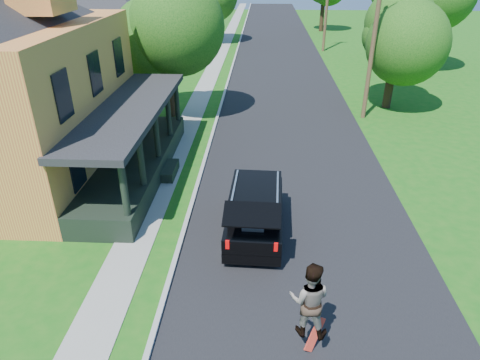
# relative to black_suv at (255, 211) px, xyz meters

# --- Properties ---
(ground) EXTENTS (140.00, 140.00, 0.00)m
(ground) POSITION_rel_black_suv_xyz_m (1.60, -1.97, -0.83)
(ground) COLOR #135C12
(ground) RESTS_ON ground
(street) EXTENTS (8.00, 120.00, 0.02)m
(street) POSITION_rel_black_suv_xyz_m (1.60, 18.03, -0.83)
(street) COLOR black
(street) RESTS_ON ground
(curb) EXTENTS (0.15, 120.00, 0.12)m
(curb) POSITION_rel_black_suv_xyz_m (-2.45, 18.03, -0.83)
(curb) COLOR #9D9C98
(curb) RESTS_ON ground
(sidewalk) EXTENTS (1.30, 120.00, 0.03)m
(sidewalk) POSITION_rel_black_suv_xyz_m (-4.00, 18.03, -0.83)
(sidewalk) COLOR gray
(sidewalk) RESTS_ON ground
(front_walk) EXTENTS (6.50, 1.20, 0.03)m
(front_walk) POSITION_rel_black_suv_xyz_m (-7.90, 4.03, -0.83)
(front_walk) COLOR gray
(front_walk) RESTS_ON ground
(neighbor_house_mid) EXTENTS (12.78, 12.78, 8.30)m
(neighbor_house_mid) POSITION_rel_black_suv_xyz_m (-11.90, 22.03, 3.36)
(neighbor_house_mid) COLOR #ABA397
(neighbor_house_mid) RESTS_ON ground
(black_suv) EXTENTS (1.93, 4.69, 2.16)m
(black_suv) POSITION_rel_black_suv_xyz_m (0.00, 0.00, 0.00)
(black_suv) COLOR black
(black_suv) RESTS_ON ground
(skateboarder) EXTENTS (1.07, 0.90, 1.95)m
(skateboarder) POSITION_rel_black_suv_xyz_m (1.31, -4.97, 0.77)
(skateboarder) COLOR black
(skateboarder) RESTS_ON ground
(skateboard) EXTENTS (0.53, 0.46, 0.84)m
(skateboard) POSITION_rel_black_suv_xyz_m (1.53, -4.90, -0.41)
(skateboard) COLOR #B2200F
(skateboard) RESTS_ON ground
(tree_left_mid) EXTENTS (5.58, 5.65, 7.43)m
(tree_left_mid) POSITION_rel_black_suv_xyz_m (-5.23, 11.84, 3.96)
(tree_left_mid) COLOR black
(tree_left_mid) RESTS_ON ground
(tree_right_near) EXTENTS (4.93, 4.69, 7.13)m
(tree_right_near) POSITION_rel_black_suv_xyz_m (7.90, 14.10, 3.89)
(tree_right_near) COLOR black
(tree_right_near) RESTS_ON ground
(utility_pole_near) EXTENTS (1.49, 0.58, 8.54)m
(utility_pole_near) POSITION_rel_black_suv_xyz_m (6.10, 12.03, 3.58)
(utility_pole_near) COLOR #4B2F22
(utility_pole_near) RESTS_ON ground
(utility_pole_far) EXTENTS (1.62, 0.68, 8.81)m
(utility_pole_far) POSITION_rel_black_suv_xyz_m (6.10, 31.76, 3.72)
(utility_pole_far) COLOR #4B2F22
(utility_pole_far) RESTS_ON ground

